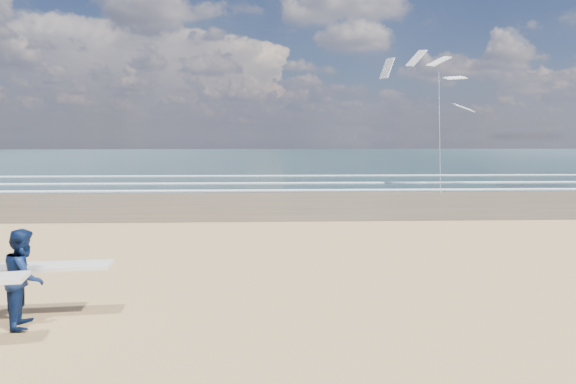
{
  "coord_description": "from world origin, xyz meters",
  "views": [
    {
      "loc": [
        3.4,
        -6.78,
        3.15
      ],
      "look_at": [
        3.94,
        6.0,
        1.77
      ],
      "focal_mm": 32.0,
      "sensor_mm": 36.0,
      "label": 1
    }
  ],
  "objects": [
    {
      "name": "ocean",
      "position": [
        20.0,
        72.0,
        0.01
      ],
      "size": [
        220.0,
        100.0,
        0.02
      ],
      "primitive_type": "cube",
      "color": "#172F32",
      "rests_on": "ground"
    },
    {
      "name": "foam_breakers",
      "position": [
        20.0,
        28.1,
        0.05
      ],
      "size": [
        220.0,
        11.7,
        0.05
      ],
      "color": "white",
      "rests_on": "ground"
    },
    {
      "name": "surfer_far",
      "position": [
        -0.61,
        1.75,
        0.83
      ],
      "size": [
        2.24,
        1.17,
        1.64
      ],
      "color": "#0B1A40",
      "rests_on": "ground"
    },
    {
      "name": "kite_1",
      "position": [
        13.76,
        23.89,
        5.22
      ],
      "size": [
        6.42,
        4.81,
        9.03
      ],
      "color": "slate",
      "rests_on": "ground"
    }
  ]
}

